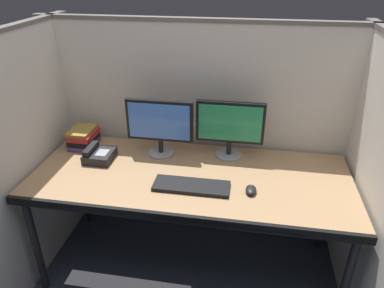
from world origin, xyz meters
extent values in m
cube|color=beige|center=(0.00, 0.74, 0.78)|extent=(2.20, 0.05, 1.55)
cube|color=#605B56|center=(0.00, 0.74, 1.56)|extent=(2.21, 0.06, 0.02)
cube|color=beige|center=(-0.99, 0.20, 0.78)|extent=(0.05, 1.40, 1.55)
cube|color=beige|center=(0.99, 0.20, 0.78)|extent=(0.05, 1.40, 1.55)
cube|color=#997551|center=(0.00, 0.30, 0.72)|extent=(1.90, 0.80, 0.04)
cube|color=black|center=(0.00, -0.09, 0.72)|extent=(1.90, 0.02, 0.05)
cylinder|color=black|center=(-0.89, -0.04, 0.35)|extent=(0.04, 0.04, 0.70)
cylinder|color=black|center=(0.89, -0.04, 0.35)|extent=(0.04, 0.04, 0.70)
cylinder|color=black|center=(-0.89, 0.64, 0.35)|extent=(0.04, 0.04, 0.70)
cylinder|color=black|center=(0.89, 0.64, 0.35)|extent=(0.04, 0.04, 0.70)
cylinder|color=gray|center=(-0.24, 0.52, 0.75)|extent=(0.17, 0.17, 0.01)
cylinder|color=black|center=(-0.24, 0.52, 0.80)|extent=(0.03, 0.03, 0.09)
cube|color=black|center=(-0.24, 0.52, 0.98)|extent=(0.43, 0.03, 0.27)
cube|color=#3F72D8|center=(-0.24, 0.50, 0.98)|extent=(0.39, 0.01, 0.23)
cylinder|color=gray|center=(0.20, 0.57, 0.75)|extent=(0.17, 0.17, 0.01)
cylinder|color=black|center=(0.20, 0.57, 0.80)|extent=(0.03, 0.03, 0.09)
cube|color=black|center=(0.20, 0.57, 0.98)|extent=(0.43, 0.03, 0.27)
cube|color=#268C59|center=(0.20, 0.55, 0.98)|extent=(0.39, 0.01, 0.23)
cube|color=black|center=(0.03, 0.16, 0.75)|extent=(0.43, 0.15, 0.02)
ellipsoid|color=black|center=(0.36, 0.17, 0.76)|extent=(0.06, 0.10, 0.03)
cylinder|color=#59595B|center=(0.36, 0.19, 0.77)|extent=(0.01, 0.01, 0.01)
cube|color=#4C3366|center=(-0.78, 0.54, 0.75)|extent=(0.15, 0.21, 0.03)
cube|color=black|center=(-0.79, 0.56, 0.79)|extent=(0.15, 0.21, 0.04)
cube|color=#B22626|center=(-0.78, 0.55, 0.82)|extent=(0.15, 0.21, 0.04)
cube|color=olive|center=(-0.80, 0.55, 0.85)|extent=(0.15, 0.21, 0.02)
cube|color=black|center=(-0.61, 0.38, 0.77)|extent=(0.17, 0.19, 0.06)
cube|color=black|center=(-0.66, 0.38, 0.81)|extent=(0.04, 0.17, 0.03)
cube|color=gray|center=(-0.58, 0.37, 0.80)|extent=(0.07, 0.09, 0.00)
camera|label=1|loc=(0.31, -1.49, 1.89)|focal=33.53mm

